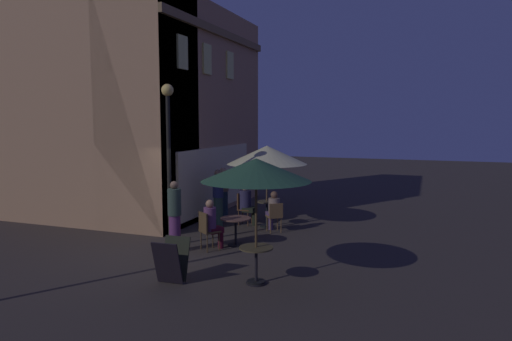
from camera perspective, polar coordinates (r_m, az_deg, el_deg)
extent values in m
plane|color=#372F2A|center=(11.60, -11.50, -9.96)|extent=(60.00, 60.00, 0.00)
cube|color=tan|center=(16.55, -7.98, 7.25)|extent=(7.58, 2.22, 7.04)
cube|color=tan|center=(15.43, -19.35, 7.04)|extent=(2.22, 6.19, 7.04)
cube|color=olive|center=(16.29, -4.35, 16.59)|extent=(7.58, 0.12, 0.25)
cube|color=#DDDB73|center=(13.86, -9.06, 14.18)|extent=(0.55, 0.06, 0.95)
cube|color=#DDDB73|center=(15.25, -6.05, 13.49)|extent=(0.55, 0.06, 0.95)
cube|color=#DDDB73|center=(16.88, -3.24, 12.81)|extent=(0.55, 0.06, 0.95)
cube|color=beige|center=(15.81, -4.84, -0.91)|extent=(5.30, 0.08, 2.10)
cylinder|color=black|center=(11.89, -10.66, -0.05)|extent=(0.10, 0.10, 3.86)
sphere|color=#F6D063|center=(11.84, -10.85, 9.71)|extent=(0.30, 0.30, 0.30)
cube|color=black|center=(9.62, -9.86, -10.58)|extent=(0.30, 0.56, 0.86)
cube|color=black|center=(9.32, -10.89, -11.16)|extent=(0.30, 0.56, 0.86)
cylinder|color=black|center=(14.10, 1.33, -6.87)|extent=(0.40, 0.40, 0.03)
cylinder|color=black|center=(14.02, 1.34, -5.43)|extent=(0.06, 0.06, 0.75)
cylinder|color=#443C2C|center=(13.94, 1.34, -3.86)|extent=(0.60, 0.60, 0.03)
cylinder|color=black|center=(9.38, 0.01, -13.68)|extent=(0.40, 0.40, 0.03)
cylinder|color=black|center=(9.27, 0.01, -11.70)|extent=(0.06, 0.06, 0.71)
cylinder|color=#483E26|center=(9.16, 0.01, -9.49)|extent=(0.67, 0.67, 0.03)
cylinder|color=black|center=(12.06, -2.51, -9.14)|extent=(0.40, 0.40, 0.03)
cylinder|color=black|center=(11.97, -2.52, -7.61)|extent=(0.06, 0.06, 0.69)
cylinder|color=brown|center=(11.89, -2.53, -5.92)|extent=(0.79, 0.79, 0.03)
cylinder|color=black|center=(14.09, 1.33, -6.81)|extent=(0.36, 0.36, 0.06)
cylinder|color=brown|center=(13.87, 1.34, -2.09)|extent=(0.05, 0.05, 2.40)
cone|color=beige|center=(13.77, 1.35, 1.94)|extent=(2.39, 2.39, 0.55)
cylinder|color=black|center=(9.38, 0.01, -13.59)|extent=(0.36, 0.36, 0.06)
cylinder|color=#47351F|center=(9.04, 0.01, -6.50)|extent=(0.05, 0.05, 2.43)
cone|color=#254B32|center=(8.87, 0.01, 0.09)|extent=(2.14, 2.14, 0.44)
cylinder|color=#53341F|center=(14.38, -0.53, -5.71)|extent=(0.03, 0.03, 0.46)
cylinder|color=#53341F|center=(14.11, -1.00, -5.95)|extent=(0.03, 0.03, 0.46)
cylinder|color=#53341F|center=(14.50, -1.66, -5.62)|extent=(0.03, 0.03, 0.46)
cylinder|color=#53341F|center=(14.22, -2.15, -5.85)|extent=(0.03, 0.03, 0.46)
cube|color=#53341F|center=(14.25, -1.34, -4.80)|extent=(0.39, 0.39, 0.04)
cube|color=#53341F|center=(14.27, -1.98, -3.73)|extent=(0.39, 0.05, 0.48)
cylinder|color=brown|center=(13.51, 1.38, -6.57)|extent=(0.03, 0.03, 0.43)
cylinder|color=brown|center=(13.60, 2.66, -6.48)|extent=(0.03, 0.03, 0.43)
cylinder|color=brown|center=(13.21, 1.80, -6.86)|extent=(0.03, 0.03, 0.43)
cylinder|color=brown|center=(13.31, 3.11, -6.76)|extent=(0.03, 0.03, 0.43)
cube|color=brown|center=(13.36, 2.24, -5.68)|extent=(0.56, 0.56, 0.04)
cube|color=brown|center=(13.15, 2.50, -4.93)|extent=(0.27, 0.34, 0.39)
cylinder|color=#4D3921|center=(11.86, -5.34, -8.35)|extent=(0.03, 0.03, 0.46)
cylinder|color=#4D3921|center=(11.58, -4.54, -8.71)|extent=(0.03, 0.03, 0.46)
cylinder|color=#4D3921|center=(11.71, -6.79, -8.56)|extent=(0.03, 0.03, 0.46)
cylinder|color=#4D3921|center=(11.43, -6.02, -8.93)|extent=(0.03, 0.03, 0.46)
cube|color=#4D3921|center=(11.58, -5.69, -7.46)|extent=(0.58, 0.58, 0.04)
cube|color=#4D3921|center=(11.44, -6.54, -6.34)|extent=(0.28, 0.36, 0.47)
cube|color=black|center=(14.20, -0.82, -4.81)|extent=(0.38, 0.37, 0.14)
cylinder|color=black|center=(14.19, -0.22, -5.83)|extent=(0.14, 0.14, 0.49)
cylinder|color=#2C284A|center=(14.20, -1.34, -3.62)|extent=(0.37, 0.37, 0.58)
sphere|color=beige|center=(14.14, -1.35, -2.09)|extent=(0.21, 0.21, 0.21)
cube|color=#553D67|center=(13.48, 2.05, -5.41)|extent=(0.48, 0.48, 0.14)
cylinder|color=#553D67|center=(13.68, 1.84, -6.29)|extent=(0.14, 0.14, 0.49)
cylinder|color=#826B61|center=(13.30, 2.25, -4.47)|extent=(0.33, 0.33, 0.50)
sphere|color=brown|center=(13.24, 2.25, -3.01)|extent=(0.21, 0.21, 0.21)
cube|color=#500F1E|center=(11.65, -5.07, -7.30)|extent=(0.47, 0.46, 0.14)
cylinder|color=#500F1E|center=(11.78, -4.37, -8.36)|extent=(0.14, 0.14, 0.49)
cylinder|color=#643961|center=(11.52, -5.70, -5.97)|extent=(0.31, 0.31, 0.58)
sphere|color=#916A4D|center=(11.44, -5.72, -4.10)|extent=(0.20, 0.20, 0.20)
cylinder|color=#643165|center=(11.55, -9.95, -7.66)|extent=(0.28, 0.28, 0.91)
cylinder|color=#314338|center=(11.39, -10.02, -3.85)|extent=(0.33, 0.33, 0.65)
sphere|color=brown|center=(11.32, -10.06, -1.79)|extent=(0.20, 0.20, 0.20)
cylinder|color=#22384D|center=(14.78, -4.03, -4.40)|extent=(0.28, 0.28, 0.97)
cylinder|color=#7F6753|center=(14.66, -4.05, -1.46)|extent=(0.33, 0.33, 0.56)
sphere|color=tan|center=(14.61, -4.06, -0.02)|extent=(0.20, 0.20, 0.20)
cylinder|color=#2A4339|center=(14.06, -4.68, -5.10)|extent=(0.28, 0.28, 0.90)
cylinder|color=navy|center=(13.93, -4.71, -2.00)|extent=(0.33, 0.33, 0.64)
sphere|color=#936D50|center=(13.88, -4.72, -0.30)|extent=(0.21, 0.21, 0.21)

